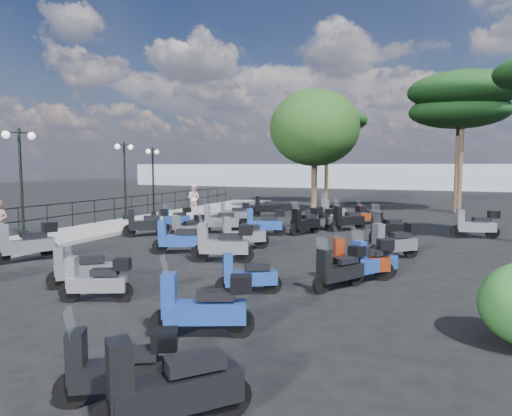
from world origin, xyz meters
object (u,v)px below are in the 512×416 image
at_px(scooter_8, 187,228).
at_px(pine_1, 459,112).
at_px(scooter_7, 96,280).
at_px(scooter_12, 204,307).
at_px(scooter_22, 321,220).
at_px(scooter_11, 267,208).
at_px(scooter_13, 223,244).
at_px(lamp_post_2, 153,177).
at_px(scooter_4, 176,218).
at_px(scooter_16, 349,219).
at_px(scooter_28, 387,229).
at_px(scooter_18, 119,369).
at_px(pedestrian_far, 194,198).
at_px(pine_2, 327,121).
at_px(scooter_23, 369,215).
at_px(lamp_post_0, 21,176).
at_px(scooter_2, 147,223).
at_px(broadleaf_tree, 315,128).
at_px(lamp_post_1, 125,175).
at_px(scooter_6, 81,270).
at_px(scooter_21, 306,222).
at_px(scooter_1, 26,243).
at_px(scooter_27, 394,242).
at_px(scooter_24, 170,390).
at_px(scooter_20, 340,269).
at_px(scooter_25, 373,263).
at_px(scooter_17, 332,211).
at_px(scooter_14, 178,239).
at_px(scooter_10, 307,217).
at_px(scooter_19, 247,276).
at_px(scooter_3, 219,221).
at_px(scooter_5, 234,213).
at_px(scooter_9, 242,235).

relative_size(scooter_8, pine_1, 0.20).
height_order(scooter_7, pine_1, pine_1).
relative_size(scooter_12, scooter_22, 1.17).
distance_m(scooter_11, scooter_13, 12.06).
height_order(lamp_post_2, scooter_4, lamp_post_2).
height_order(scooter_16, scooter_28, scooter_28).
relative_size(lamp_post_2, scooter_18, 2.69).
distance_m(pedestrian_far, pine_2, 12.79).
bearing_deg(scooter_23, lamp_post_0, 96.45).
distance_m(scooter_2, broadleaf_tree, 13.23).
distance_m(lamp_post_1, scooter_6, 12.76).
height_order(scooter_21, pine_2, pine_2).
xyz_separation_m(lamp_post_0, scooter_6, (6.97, -4.34, -2.04)).
bearing_deg(scooter_12, scooter_1, 43.64).
relative_size(scooter_7, scooter_16, 1.02).
bearing_deg(scooter_27, scooter_23, -29.33).
relative_size(scooter_12, scooter_24, 1.15).
bearing_deg(scooter_20, lamp_post_0, 21.22).
relative_size(scooter_20, pine_2, 0.20).
height_order(scooter_6, scooter_25, scooter_25).
height_order(scooter_20, scooter_21, scooter_21).
height_order(scooter_7, scooter_22, scooter_7).
bearing_deg(scooter_11, lamp_post_1, 104.78).
height_order(scooter_18, scooter_27, scooter_27).
distance_m(scooter_21, scooter_27, 5.50).
xyz_separation_m(scooter_12, broadleaf_tree, (-3.84, 20.49, 4.56)).
bearing_deg(scooter_28, lamp_post_1, 32.24).
bearing_deg(scooter_20, scooter_6, 52.42).
bearing_deg(scooter_27, scooter_6, 90.84).
distance_m(scooter_17, scooter_22, 3.36).
bearing_deg(scooter_14, scooter_12, -168.33).
bearing_deg(scooter_4, scooter_16, -132.08).
bearing_deg(scooter_8, scooter_23, -102.01).
height_order(scooter_13, scooter_27, scooter_13).
xyz_separation_m(scooter_10, scooter_12, (2.31, -13.91, 0.06)).
relative_size(scooter_18, scooter_19, 1.04).
relative_size(scooter_3, scooter_5, 1.17).
bearing_deg(scooter_22, scooter_10, -18.22).
xyz_separation_m(pedestrian_far, scooter_16, (9.65, -3.20, -0.41)).
distance_m(scooter_27, scooter_28, 3.21).
bearing_deg(scooter_23, scooter_2, 98.85).
distance_m(scooter_21, pine_2, 16.60).
height_order(lamp_post_2, scooter_18, lamp_post_2).
relative_size(scooter_10, pine_1, 0.21).
xyz_separation_m(scooter_9, scooter_28, (4.35, 3.46, 0.01)).
bearing_deg(lamp_post_1, scooter_9, -22.06).
bearing_deg(scooter_27, scooter_16, -18.89).
height_order(scooter_9, scooter_18, scooter_9).
bearing_deg(scooter_9, scooter_25, -156.59).
xyz_separation_m(scooter_1, scooter_19, (7.46, -0.66, -0.15)).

